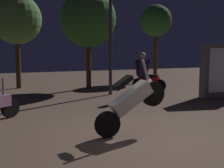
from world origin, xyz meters
TOP-DOWN VIEW (x-y plane):
  - ground_plane at (0.00, 0.00)m, footprint 40.00×40.00m
  - motorcycle_white_foreground at (-0.21, 0.31)m, footprint 1.66×0.30m
  - motorcycle_red_parked_right at (3.77, 6.00)m, footprint 1.02×1.43m
  - person_rider_beside at (2.39, 4.27)m, footprint 0.67×0.27m
  - streetlamp_far at (1.68, 5.69)m, footprint 0.36×0.36m
  - tree_left_bg at (1.48, 7.87)m, footprint 2.69×2.69m
  - tree_center_bg at (-1.65, 9.42)m, footprint 2.42×2.42m
  - tree_right_bg at (6.58, 9.81)m, footprint 1.94×1.94m
  - kiosk_billboard at (5.32, 3.16)m, footprint 1.67×0.88m

SIDE VIEW (x-z plane):
  - ground_plane at x=0.00m, z-range 0.00..0.00m
  - motorcycle_red_parked_right at x=3.77m, z-range -0.12..0.99m
  - motorcycle_white_foreground at x=-0.21m, z-range -0.07..1.56m
  - kiosk_billboard at x=5.32m, z-range 0.00..2.10m
  - person_rider_beside at x=2.39m, z-range 0.18..1.96m
  - streetlamp_far at x=1.68m, z-range 0.64..4.97m
  - tree_left_bg at x=1.48m, z-range 0.99..5.69m
  - tree_center_bg at x=-1.65m, z-range 1.06..5.64m
  - tree_right_bg at x=6.58m, z-range 1.32..5.99m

